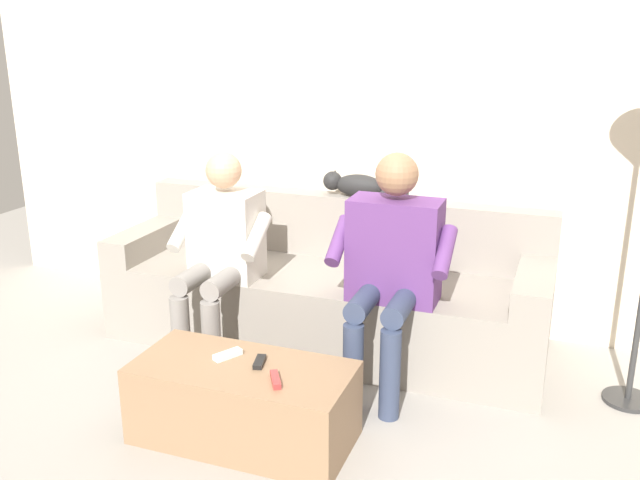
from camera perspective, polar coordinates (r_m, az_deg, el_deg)
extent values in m
plane|color=gray|center=(3.52, -3.54, -12.96)|extent=(8.00, 8.00, 0.00)
cube|color=beige|center=(4.20, 2.92, 11.72)|extent=(5.19, 0.06, 2.74)
cube|color=gray|center=(3.92, -0.06, -6.01)|extent=(2.11, 0.62, 0.45)
cube|color=gray|center=(4.19, 1.78, -1.71)|extent=(2.48, 0.15, 0.82)
cube|color=gray|center=(3.68, 17.04, -7.10)|extent=(0.19, 0.62, 0.60)
cube|color=gray|center=(4.39, -14.24, -2.88)|extent=(0.19, 0.62, 0.60)
cube|color=#8C6B4C|center=(3.15, -6.35, -13.22)|extent=(0.96, 0.46, 0.36)
cube|color=#5B3370|center=(3.44, 6.19, -0.85)|extent=(0.45, 0.23, 0.52)
sphere|color=#936B4C|center=(3.34, 6.40, 5.43)|extent=(0.21, 0.21, 0.21)
cylinder|color=#333D56|center=(3.32, 6.78, -5.33)|extent=(0.11, 0.38, 0.11)
cylinder|color=#333D56|center=(3.36, 3.79, -4.95)|extent=(0.11, 0.38, 0.11)
cylinder|color=#333D56|center=(3.28, 5.80, -11.03)|extent=(0.10, 0.10, 0.45)
cylinder|color=#333D56|center=(3.32, 2.75, -10.56)|extent=(0.10, 0.10, 0.45)
cylinder|color=#5B3370|center=(3.30, 10.31, -0.98)|extent=(0.08, 0.27, 0.22)
cylinder|color=#5B3370|center=(3.43, 1.60, -0.05)|extent=(0.08, 0.27, 0.22)
cube|color=beige|center=(3.79, -7.77, 0.44)|extent=(0.37, 0.25, 0.48)
sphere|color=tan|center=(3.70, -7.99, 5.74)|extent=(0.19, 0.19, 0.19)
cylinder|color=gray|center=(3.65, -7.75, -3.27)|extent=(0.11, 0.37, 0.11)
cylinder|color=gray|center=(3.73, -10.20, -2.92)|extent=(0.11, 0.37, 0.11)
cylinder|color=gray|center=(3.61, -8.96, -8.38)|extent=(0.10, 0.10, 0.45)
cylinder|color=gray|center=(3.69, -11.42, -7.89)|extent=(0.10, 0.10, 0.45)
cylinder|color=beige|center=(3.61, -5.28, 0.28)|extent=(0.08, 0.27, 0.22)
cylinder|color=beige|center=(3.82, -11.28, 0.94)|extent=(0.08, 0.27, 0.22)
ellipsoid|color=black|center=(4.03, 3.27, 4.52)|extent=(0.29, 0.13, 0.13)
sphere|color=black|center=(4.08, 1.05, 4.93)|extent=(0.11, 0.11, 0.11)
cone|color=black|center=(4.10, 1.26, 5.62)|extent=(0.04, 0.04, 0.03)
cone|color=black|center=(4.04, 0.99, 5.47)|extent=(0.04, 0.04, 0.03)
cylinder|color=black|center=(3.99, 6.07, 3.91)|extent=(0.18, 0.03, 0.03)
cube|color=#B73333|center=(2.91, -3.71, -11.46)|extent=(0.10, 0.13, 0.03)
cube|color=black|center=(3.06, -5.03, -10.02)|extent=(0.07, 0.12, 0.02)
cube|color=white|center=(3.13, -7.65, -9.40)|extent=(0.10, 0.14, 0.03)
cylinder|color=#2D2D2D|center=(3.80, 24.12, -11.96)|extent=(0.24, 0.24, 0.02)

